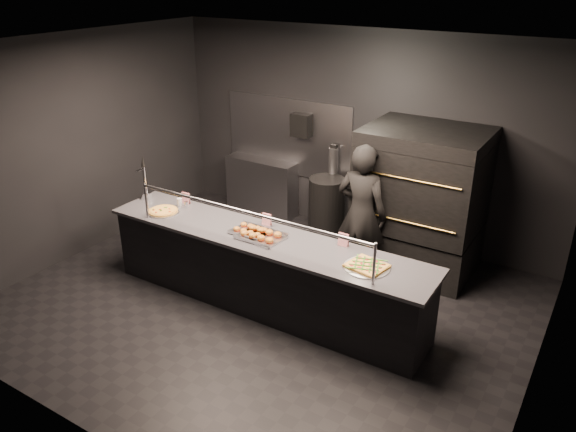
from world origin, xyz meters
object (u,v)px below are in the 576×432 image
object	(u,v)px
slider_tray_b	(261,235)
round_pizza	(163,211)
prep_shelf	(262,186)
square_pizza	(367,266)
beer_tap	(146,186)
worker	(361,214)
towel_dispenser	(302,125)
fire_extinguisher	(333,162)
service_counter	(263,271)
slider_tray_a	(250,231)
trash_bin	(326,207)
pizza_oven	(421,200)

from	to	relation	value
slider_tray_b	round_pizza	bearing A→B (deg)	-177.81
prep_shelf	square_pizza	size ratio (longest dim) A/B	2.50
beer_tap	worker	world-z (taller)	worker
towel_dispenser	worker	size ratio (longest dim) A/B	0.19
worker	slider_tray_b	bearing A→B (deg)	62.12
towel_dispenser	square_pizza	world-z (taller)	towel_dispenser
fire_extinguisher	beer_tap	bearing A→B (deg)	-125.20
fire_extinguisher	service_counter	bearing A→B (deg)	-81.70
service_counter	square_pizza	distance (m)	1.40
towel_dispenser	square_pizza	bearing A→B (deg)	-47.57
towel_dispenser	slider_tray_a	size ratio (longest dim) A/B	0.74
worker	service_counter	bearing A→B (deg)	61.47
round_pizza	slider_tray_b	world-z (taller)	slider_tray_b
prep_shelf	trash_bin	size ratio (longest dim) A/B	1.35
slider_tray_a	slider_tray_b	world-z (taller)	slider_tray_b
towel_dispenser	round_pizza	size ratio (longest dim) A/B	0.83
fire_extinguisher	square_pizza	distance (m)	2.95
round_pizza	slider_tray_a	size ratio (longest dim) A/B	0.88
square_pizza	slider_tray_a	bearing A→B (deg)	178.36
pizza_oven	prep_shelf	distance (m)	2.88
pizza_oven	slider_tray_b	xyz separation A→B (m)	(-1.20, -1.93, -0.02)
beer_tap	square_pizza	size ratio (longest dim) A/B	1.25
beer_tap	worker	xyz separation A→B (m)	(2.63, 1.06, -0.18)
fire_extinguisher	round_pizza	bearing A→B (deg)	-113.85
slider_tray_b	service_counter	bearing A→B (deg)	89.48
square_pizza	trash_bin	bearing A→B (deg)	126.82
service_counter	prep_shelf	xyz separation A→B (m)	(-1.60, 2.32, -0.01)
prep_shelf	round_pizza	bearing A→B (deg)	-86.44
pizza_oven	slider_tray_b	size ratio (longest dim) A/B	3.52
trash_bin	prep_shelf	bearing A→B (deg)	171.25
pizza_oven	towel_dispenser	bearing A→B (deg)	166.86
towel_dispenser	square_pizza	size ratio (longest dim) A/B	0.73
prep_shelf	pizza_oven	bearing A→B (deg)	-8.54
beer_tap	square_pizza	xyz separation A→B (m)	(3.27, -0.17, -0.15)
round_pizza	slider_tray_a	world-z (taller)	slider_tray_a
fire_extinguisher	pizza_oven	bearing A→B (deg)	-17.89
slider_tray_b	trash_bin	distance (m)	2.23
trash_bin	pizza_oven	bearing A→B (deg)	-8.35
prep_shelf	towel_dispenser	bearing A→B (deg)	5.71
pizza_oven	slider_tray_b	bearing A→B (deg)	-121.84
worker	square_pizza	bearing A→B (deg)	118.52
slider_tray_b	slider_tray_a	bearing A→B (deg)	166.58
beer_tap	worker	distance (m)	2.85
pizza_oven	towel_dispenser	xyz separation A→B (m)	(-2.10, 0.49, 0.58)
prep_shelf	slider_tray_a	distance (m)	2.76
fire_extinguisher	trash_bin	bearing A→B (deg)	-79.31
prep_shelf	round_pizza	world-z (taller)	round_pizza
pizza_oven	worker	distance (m)	0.88
service_counter	square_pizza	world-z (taller)	service_counter
prep_shelf	fire_extinguisher	size ratio (longest dim) A/B	2.38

